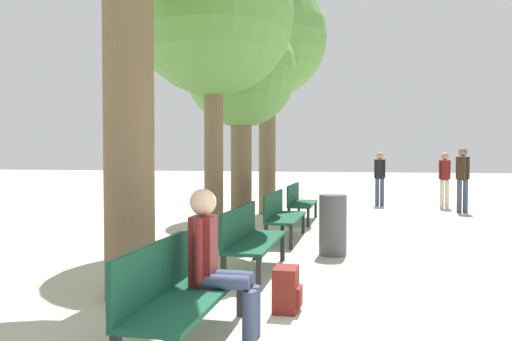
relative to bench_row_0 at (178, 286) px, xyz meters
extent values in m
cube|color=#144733|center=(0.10, 0.00, -0.08)|extent=(0.50, 1.76, 0.04)
cube|color=#144733|center=(-0.13, 0.00, 0.15)|extent=(0.04, 1.76, 0.43)
cube|color=black|center=(0.31, 0.84, -0.30)|extent=(0.06, 0.06, 0.39)
cube|color=black|center=(-0.11, 0.84, -0.30)|extent=(0.06, 0.06, 0.39)
cube|color=#144733|center=(0.10, 2.54, -0.08)|extent=(0.50, 1.76, 0.04)
cube|color=#144733|center=(-0.13, 2.54, 0.15)|extent=(0.04, 1.76, 0.43)
cube|color=black|center=(0.31, 1.71, -0.30)|extent=(0.06, 0.06, 0.39)
cube|color=black|center=(0.31, 3.38, -0.30)|extent=(0.06, 0.06, 0.39)
cube|color=black|center=(-0.11, 1.71, -0.30)|extent=(0.06, 0.06, 0.39)
cube|color=black|center=(-0.11, 3.38, -0.30)|extent=(0.06, 0.06, 0.39)
cube|color=#144733|center=(0.10, 5.09, -0.08)|extent=(0.50, 1.76, 0.04)
cube|color=#144733|center=(-0.13, 5.09, 0.15)|extent=(0.04, 1.76, 0.43)
cube|color=black|center=(0.31, 4.25, -0.30)|extent=(0.06, 0.06, 0.39)
cube|color=black|center=(0.31, 5.93, -0.30)|extent=(0.06, 0.06, 0.39)
cube|color=black|center=(-0.11, 4.25, -0.30)|extent=(0.06, 0.06, 0.39)
cube|color=black|center=(-0.11, 5.93, -0.30)|extent=(0.06, 0.06, 0.39)
cube|color=#144733|center=(0.10, 7.63, -0.08)|extent=(0.50, 1.76, 0.04)
cube|color=#144733|center=(-0.13, 7.63, 0.15)|extent=(0.04, 1.76, 0.43)
cube|color=black|center=(0.31, 6.80, -0.30)|extent=(0.06, 0.06, 0.39)
cube|color=black|center=(0.31, 8.47, -0.30)|extent=(0.06, 0.06, 0.39)
cube|color=black|center=(-0.11, 6.80, -0.30)|extent=(0.06, 0.06, 0.39)
cube|color=black|center=(-0.11, 8.47, -0.30)|extent=(0.06, 0.06, 0.39)
cylinder|color=brown|center=(-0.99, 1.14, 1.47)|extent=(0.53, 0.53, 3.94)
cylinder|color=brown|center=(-0.99, 4.21, 1.07)|extent=(0.32, 0.32, 3.12)
sphere|color=#568E42|center=(-0.99, 4.21, 3.37)|extent=(2.68, 2.68, 2.68)
cylinder|color=brown|center=(-0.99, 6.11, 0.81)|extent=(0.43, 0.43, 2.62)
sphere|color=#568E42|center=(-0.99, 6.11, 2.74)|extent=(2.27, 2.27, 2.27)
cylinder|color=brown|center=(-0.99, 8.90, 1.35)|extent=(0.44, 0.44, 3.70)
sphere|color=#568E42|center=(-0.99, 8.90, 4.05)|extent=(3.06, 3.06, 3.06)
cylinder|color=#384260|center=(0.33, 0.19, 0.00)|extent=(0.42, 0.12, 0.12)
cylinder|color=#384260|center=(0.54, 0.19, -0.28)|extent=(0.12, 0.12, 0.43)
cylinder|color=#384260|center=(0.33, 0.34, 0.00)|extent=(0.42, 0.12, 0.12)
cylinder|color=#384260|center=(0.54, 0.34, -0.28)|extent=(0.12, 0.12, 0.43)
cube|color=maroon|center=(0.12, 0.26, 0.24)|extent=(0.19, 0.23, 0.60)
cylinder|color=maroon|center=(0.12, 0.14, 0.27)|extent=(0.09, 0.09, 0.54)
cylinder|color=maroon|center=(0.12, 0.39, 0.27)|extent=(0.09, 0.09, 0.54)
sphere|color=tan|center=(0.12, 0.26, 0.65)|extent=(0.23, 0.23, 0.23)
cube|color=maroon|center=(0.71, 1.07, -0.28)|extent=(0.23, 0.32, 0.44)
cube|color=maroon|center=(0.84, 1.07, -0.34)|extent=(0.04, 0.22, 0.19)
cylinder|color=beige|center=(3.66, 11.35, -0.09)|extent=(0.12, 0.12, 0.81)
cylinder|color=beige|center=(3.80, 11.35, -0.09)|extent=(0.12, 0.12, 0.81)
cube|color=maroon|center=(3.73, 11.35, 0.60)|extent=(0.20, 0.23, 0.57)
cylinder|color=maroon|center=(3.61, 11.35, 0.61)|extent=(0.08, 0.08, 0.54)
cylinder|color=maroon|center=(3.85, 11.35, 0.61)|extent=(0.08, 0.08, 0.54)
sphere|color=#A37A5B|center=(3.73, 11.35, 1.00)|extent=(0.22, 0.22, 0.22)
cylinder|color=#384260|center=(3.93, 10.23, -0.06)|extent=(0.13, 0.13, 0.87)
cylinder|color=#384260|center=(4.09, 10.23, -0.06)|extent=(0.13, 0.13, 0.87)
cube|color=black|center=(4.01, 10.23, 0.68)|extent=(0.30, 0.31, 0.62)
cylinder|color=black|center=(3.88, 10.23, 0.70)|extent=(0.09, 0.09, 0.59)
cylinder|color=black|center=(4.14, 10.23, 0.70)|extent=(0.09, 0.09, 0.59)
sphere|color=brown|center=(4.01, 10.23, 1.11)|extent=(0.24, 0.24, 0.24)
cylinder|color=#384260|center=(1.85, 11.59, -0.09)|extent=(0.12, 0.12, 0.82)
cylinder|color=#384260|center=(2.00, 11.59, -0.09)|extent=(0.12, 0.12, 0.82)
cube|color=black|center=(1.93, 11.59, 0.61)|extent=(0.29, 0.28, 0.58)
cylinder|color=black|center=(1.80, 11.59, 0.63)|extent=(0.09, 0.09, 0.55)
cylinder|color=black|center=(2.05, 11.59, 0.63)|extent=(0.09, 0.09, 0.55)
sphere|color=#A37A5B|center=(1.93, 11.59, 1.02)|extent=(0.22, 0.22, 0.22)
cylinder|color=#4C4C51|center=(1.00, 3.96, -0.03)|extent=(0.42, 0.42, 0.93)
camera|label=1|loc=(1.46, -3.76, 1.06)|focal=35.00mm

